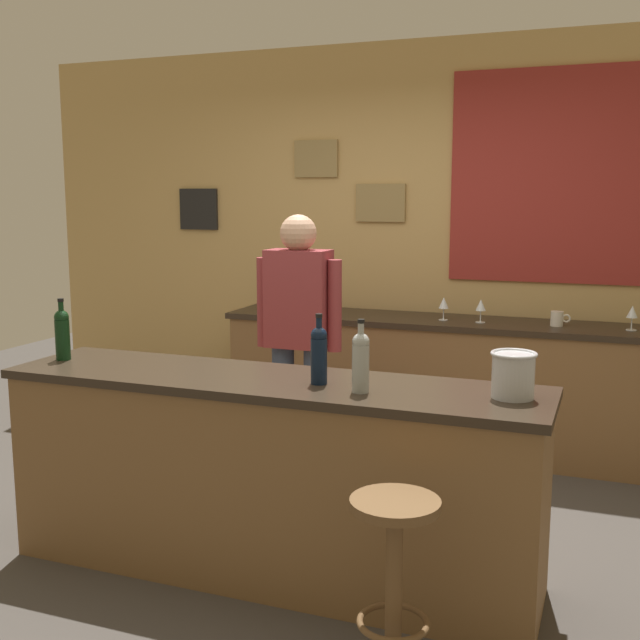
% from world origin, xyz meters
% --- Properties ---
extents(ground_plane, '(10.00, 10.00, 0.00)m').
position_xyz_m(ground_plane, '(0.00, 0.00, 0.00)').
color(ground_plane, '#423D38').
extents(back_wall, '(6.00, 0.09, 2.80)m').
position_xyz_m(back_wall, '(0.03, 2.03, 1.42)').
color(back_wall, tan).
rests_on(back_wall, ground_plane).
extents(bar_counter, '(2.48, 0.60, 0.92)m').
position_xyz_m(bar_counter, '(0.00, -0.40, 0.46)').
color(bar_counter, brown).
rests_on(bar_counter, ground_plane).
extents(side_counter, '(3.11, 0.56, 0.90)m').
position_xyz_m(side_counter, '(0.40, 1.65, 0.45)').
color(side_counter, brown).
rests_on(side_counter, ground_plane).
extents(bartender, '(0.52, 0.21, 1.62)m').
position_xyz_m(bartender, '(-0.27, 0.60, 0.94)').
color(bartender, '#384766').
rests_on(bartender, ground_plane).
extents(bar_stool, '(0.32, 0.32, 0.68)m').
position_xyz_m(bar_stool, '(0.75, -0.98, 0.46)').
color(bar_stool, brown).
rests_on(bar_stool, ground_plane).
extents(wine_bottle_a, '(0.07, 0.07, 0.31)m').
position_xyz_m(wine_bottle_a, '(-1.12, -0.41, 1.06)').
color(wine_bottle_a, black).
rests_on(wine_bottle_a, bar_counter).
extents(wine_bottle_b, '(0.07, 0.07, 0.31)m').
position_xyz_m(wine_bottle_b, '(0.25, -0.42, 1.06)').
color(wine_bottle_b, black).
rests_on(wine_bottle_b, bar_counter).
extents(wine_bottle_c, '(0.07, 0.07, 0.31)m').
position_xyz_m(wine_bottle_c, '(0.46, -0.49, 1.06)').
color(wine_bottle_c, '#999E99').
rests_on(wine_bottle_c, bar_counter).
extents(ice_bucket, '(0.19, 0.19, 0.19)m').
position_xyz_m(ice_bucket, '(1.06, -0.36, 1.02)').
color(ice_bucket, '#B7BABF').
rests_on(ice_bucket, bar_counter).
extents(wine_glass_a, '(0.07, 0.07, 0.16)m').
position_xyz_m(wine_glass_a, '(0.36, 1.61, 1.01)').
color(wine_glass_a, silver).
rests_on(wine_glass_a, side_counter).
extents(wine_glass_b, '(0.07, 0.07, 0.16)m').
position_xyz_m(wine_glass_b, '(0.61, 1.60, 1.01)').
color(wine_glass_b, silver).
rests_on(wine_glass_b, side_counter).
extents(wine_glass_c, '(0.07, 0.07, 0.16)m').
position_xyz_m(wine_glass_c, '(1.53, 1.63, 1.01)').
color(wine_glass_c, silver).
rests_on(wine_glass_c, side_counter).
extents(coffee_mug, '(0.12, 0.08, 0.09)m').
position_xyz_m(coffee_mug, '(1.09, 1.64, 0.95)').
color(coffee_mug, silver).
rests_on(coffee_mug, side_counter).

